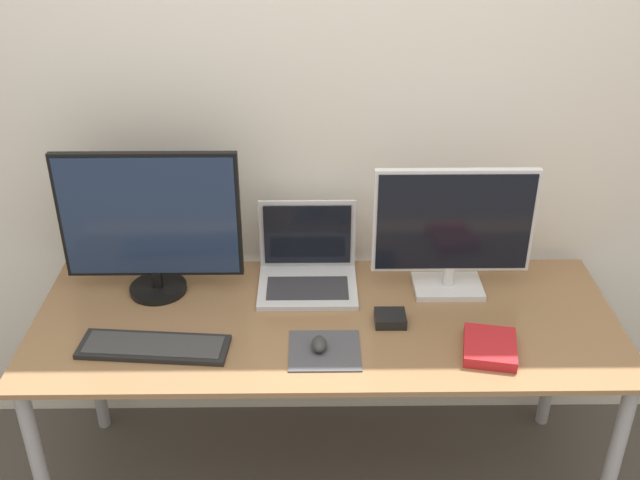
{
  "coord_description": "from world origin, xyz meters",
  "views": [
    {
      "loc": [
        -0.04,
        -1.6,
        2.1
      ],
      "look_at": [
        -0.02,
        0.44,
        0.96
      ],
      "focal_mm": 42.0,
      "sensor_mm": 36.0,
      "label": 1
    }
  ],
  "objects_px": {
    "book": "(490,347)",
    "power_brick": "(390,318)",
    "mouse": "(319,344)",
    "monitor_right": "(453,230)",
    "monitor_left": "(150,223)",
    "keyboard": "(154,347)",
    "laptop": "(308,265)"
  },
  "relations": [
    {
      "from": "laptop",
      "to": "power_brick",
      "type": "distance_m",
      "value": 0.36
    },
    {
      "from": "book",
      "to": "power_brick",
      "type": "relative_size",
      "value": 2.13
    },
    {
      "from": "monitor_left",
      "to": "keyboard",
      "type": "bearing_deg",
      "value": -82.4
    },
    {
      "from": "mouse",
      "to": "book",
      "type": "bearing_deg",
      "value": -1.63
    },
    {
      "from": "monitor_left",
      "to": "book",
      "type": "height_order",
      "value": "monitor_left"
    },
    {
      "from": "laptop",
      "to": "power_brick",
      "type": "bearing_deg",
      "value": -43.37
    },
    {
      "from": "laptop",
      "to": "power_brick",
      "type": "relative_size",
      "value": 3.41
    },
    {
      "from": "mouse",
      "to": "book",
      "type": "distance_m",
      "value": 0.51
    },
    {
      "from": "laptop",
      "to": "mouse",
      "type": "distance_m",
      "value": 0.39
    },
    {
      "from": "monitor_left",
      "to": "monitor_right",
      "type": "height_order",
      "value": "monitor_left"
    },
    {
      "from": "laptop",
      "to": "book",
      "type": "xyz_separation_m",
      "value": [
        0.54,
        -0.4,
        -0.05
      ]
    },
    {
      "from": "book",
      "to": "power_brick",
      "type": "distance_m",
      "value": 0.32
    },
    {
      "from": "monitor_left",
      "to": "mouse",
      "type": "distance_m",
      "value": 0.67
    },
    {
      "from": "monitor_left",
      "to": "laptop",
      "type": "xyz_separation_m",
      "value": [
        0.5,
        0.05,
        -0.19
      ]
    },
    {
      "from": "monitor_right",
      "to": "book",
      "type": "xyz_separation_m",
      "value": [
        0.07,
        -0.35,
        -0.21
      ]
    },
    {
      "from": "book",
      "to": "monitor_left",
      "type": "bearing_deg",
      "value": 161.62
    },
    {
      "from": "monitor_left",
      "to": "monitor_right",
      "type": "distance_m",
      "value": 0.98
    },
    {
      "from": "laptop",
      "to": "book",
      "type": "distance_m",
      "value": 0.68
    },
    {
      "from": "monitor_right",
      "to": "laptop",
      "type": "distance_m",
      "value": 0.5
    },
    {
      "from": "monitor_left",
      "to": "mouse",
      "type": "xyz_separation_m",
      "value": [
        0.54,
        -0.33,
        -0.23
      ]
    },
    {
      "from": "keyboard",
      "to": "book",
      "type": "xyz_separation_m",
      "value": [
        1.0,
        -0.03,
        0.01
      ]
    },
    {
      "from": "power_brick",
      "to": "monitor_left",
      "type": "bearing_deg",
      "value": 165.68
    },
    {
      "from": "monitor_right",
      "to": "book",
      "type": "bearing_deg",
      "value": -78.62
    },
    {
      "from": "monitor_left",
      "to": "keyboard",
      "type": "xyz_separation_m",
      "value": [
        0.04,
        -0.32,
        -0.25
      ]
    },
    {
      "from": "monitor_right",
      "to": "mouse",
      "type": "xyz_separation_m",
      "value": [
        -0.44,
        -0.33,
        -0.2
      ]
    },
    {
      "from": "mouse",
      "to": "monitor_right",
      "type": "bearing_deg",
      "value": 37.25
    },
    {
      "from": "power_brick",
      "to": "keyboard",
      "type": "bearing_deg",
      "value": -169.97
    },
    {
      "from": "monitor_left",
      "to": "book",
      "type": "bearing_deg",
      "value": -18.38
    },
    {
      "from": "keyboard",
      "to": "power_brick",
      "type": "xyz_separation_m",
      "value": [
        0.72,
        0.13,
        0.01
      ]
    },
    {
      "from": "book",
      "to": "power_brick",
      "type": "xyz_separation_m",
      "value": [
        -0.28,
        0.15,
        -0.0
      ]
    },
    {
      "from": "monitor_left",
      "to": "laptop",
      "type": "relative_size",
      "value": 1.76
    },
    {
      "from": "laptop",
      "to": "keyboard",
      "type": "relative_size",
      "value": 0.72
    }
  ]
}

